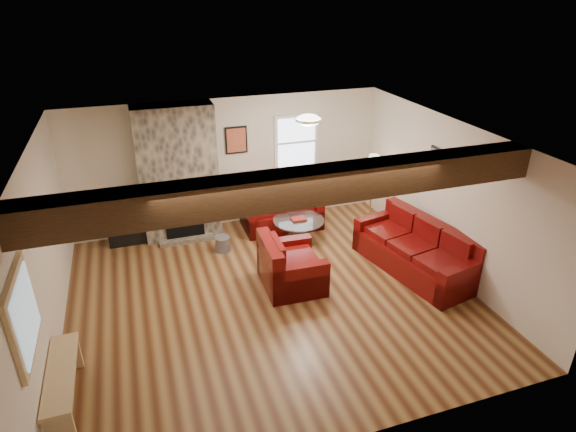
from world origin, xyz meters
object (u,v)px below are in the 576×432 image
(floor_lamp, at_px, (374,165))
(sofa_three, at_px, (415,248))
(loveseat, at_px, (281,208))
(armchair_red, at_px, (292,262))
(coffee_table, at_px, (298,231))
(television, at_px, (131,207))
(tv_cabinet, at_px, (135,229))

(floor_lamp, bearing_deg, sofa_three, -94.46)
(loveseat, height_order, armchair_red, armchair_red)
(coffee_table, bearing_deg, floor_lamp, 11.55)
(loveseat, bearing_deg, floor_lamp, -11.74)
(loveseat, bearing_deg, coffee_table, -81.42)
(sofa_three, height_order, television, television)
(sofa_three, bearing_deg, floor_lamp, 164.11)
(armchair_red, bearing_deg, loveseat, -11.15)
(loveseat, height_order, tv_cabinet, loveseat)
(sofa_three, bearing_deg, tv_cabinet, -131.67)
(tv_cabinet, distance_m, floor_lamp, 4.68)
(sofa_three, relative_size, armchair_red, 2.12)
(sofa_three, bearing_deg, armchair_red, -107.83)
(sofa_three, distance_m, armchair_red, 2.09)
(sofa_three, xyz_separation_m, floor_lamp, (0.15, 1.87, 0.79))
(tv_cabinet, relative_size, floor_lamp, 0.66)
(sofa_three, distance_m, television, 5.08)
(coffee_table, xyz_separation_m, tv_cabinet, (-2.88, 1.02, 0.00))
(tv_cabinet, height_order, floor_lamp, floor_lamp)
(armchair_red, distance_m, floor_lamp, 2.88)
(armchair_red, relative_size, television, 1.32)
(loveseat, bearing_deg, sofa_three, -53.96)
(coffee_table, bearing_deg, television, 160.49)
(coffee_table, height_order, floor_lamp, floor_lamp)
(loveseat, relative_size, tv_cabinet, 1.60)
(loveseat, xyz_separation_m, coffee_table, (0.10, -0.72, -0.17))
(loveseat, distance_m, armchair_red, 2.07)
(sofa_three, xyz_separation_m, coffee_table, (-1.50, 1.53, -0.19))
(loveseat, bearing_deg, armchair_red, -102.66)
(armchair_red, relative_size, tv_cabinet, 1.09)
(tv_cabinet, bearing_deg, coffee_table, -19.51)
(tv_cabinet, xyz_separation_m, floor_lamp, (4.53, -0.68, 0.98))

